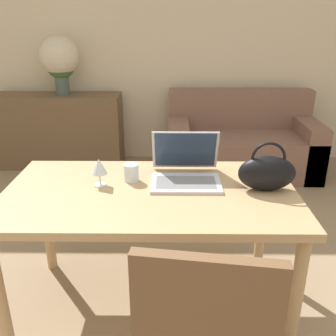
% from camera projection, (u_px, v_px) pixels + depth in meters
% --- Properties ---
extents(wall_back, '(10.00, 0.06, 2.70)m').
position_uv_depth(wall_back, '(169.00, 35.00, 3.91)').
color(wall_back, beige).
rests_on(wall_back, ground_plane).
extents(dining_table, '(1.46, 0.81, 0.72)m').
position_uv_depth(dining_table, '(150.00, 205.00, 1.90)').
color(dining_table, tan).
rests_on(dining_table, ground_plane).
extents(couch, '(1.51, 0.76, 0.82)m').
position_uv_depth(couch, '(241.00, 145.00, 3.89)').
color(couch, '#7F5B4C').
rests_on(couch, ground_plane).
extents(sideboard, '(1.34, 0.40, 0.77)m').
position_uv_depth(sideboard, '(59.00, 131.00, 4.03)').
color(sideboard, brown).
rests_on(sideboard, ground_plane).
extents(laptop, '(0.36, 0.34, 0.24)m').
position_uv_depth(laptop, '(185.00, 167.00, 1.98)').
color(laptop, silver).
rests_on(laptop, dining_table).
extents(drinking_glass, '(0.08, 0.08, 0.09)m').
position_uv_depth(drinking_glass, '(131.00, 173.00, 1.96)').
color(drinking_glass, silver).
rests_on(drinking_glass, dining_table).
extents(wine_glass, '(0.08, 0.08, 0.15)m').
position_uv_depth(wine_glass, '(99.00, 167.00, 1.88)').
color(wine_glass, silver).
rests_on(wine_glass, dining_table).
extents(handbag, '(0.28, 0.13, 0.25)m').
position_uv_depth(handbag, '(267.00, 172.00, 1.84)').
color(handbag, black).
rests_on(handbag, dining_table).
extents(flower_vase, '(0.39, 0.39, 0.58)m').
position_uv_depth(flower_vase, '(60.00, 60.00, 3.76)').
color(flower_vase, '#47564C').
rests_on(flower_vase, sideboard).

